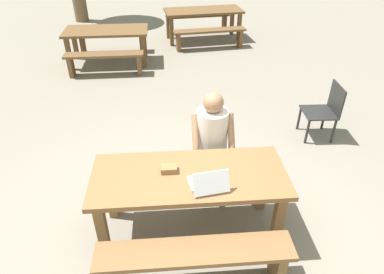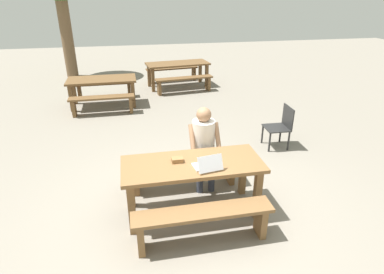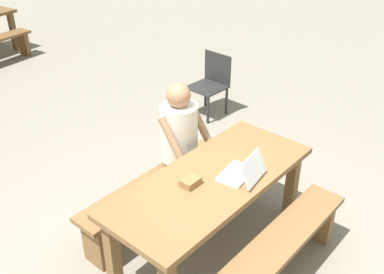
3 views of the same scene
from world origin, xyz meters
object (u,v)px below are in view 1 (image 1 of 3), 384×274
at_px(small_pouch, 169,169).
at_px(person_seated, 212,138).
at_px(picnic_table_mid, 203,14).
at_px(picnic_table_front, 189,184).
at_px(plastic_chair, 325,110).
at_px(picnic_table_rear, 107,35).
at_px(laptop, 208,182).

height_order(small_pouch, person_seated, person_seated).
bearing_deg(picnic_table_mid, small_pouch, -105.88).
relative_size(picnic_table_front, plastic_chair, 2.25).
distance_m(person_seated, picnic_table_rear, 4.60).
height_order(laptop, small_pouch, laptop).
xyz_separation_m(small_pouch, picnic_table_rear, (-1.22, 4.80, -0.18)).
xyz_separation_m(person_seated, picnic_table_rear, (-1.70, 4.27, -0.15)).
relative_size(laptop, picnic_table_mid, 0.18).
distance_m(small_pouch, plastic_chair, 2.79).
bearing_deg(laptop, picnic_table_rear, -81.76).
bearing_deg(picnic_table_mid, laptop, -102.54).
xyz_separation_m(picnic_table_front, laptop, (0.16, -0.18, 0.17)).
bearing_deg(picnic_table_rear, picnic_table_mid, 32.39).
bearing_deg(picnic_table_mid, picnic_table_front, -104.12).
distance_m(picnic_table_front, laptop, 0.29).
bearing_deg(laptop, small_pouch, -43.75).
bearing_deg(person_seated, plastic_chair, 31.34).
bearing_deg(laptop, picnic_table_mid, -104.69).
relative_size(laptop, small_pouch, 2.42).
xyz_separation_m(picnic_table_front, small_pouch, (-0.19, 0.06, 0.15)).
height_order(small_pouch, plastic_chair, small_pouch).
bearing_deg(plastic_chair, laptop, -43.88).
relative_size(laptop, picnic_table_rear, 0.21).
distance_m(picnic_table_front, picnic_table_mid, 6.34).
bearing_deg(picnic_table_rear, person_seated, -68.89).
relative_size(person_seated, plastic_chair, 1.58).
distance_m(picnic_table_front, small_pouch, 0.25).
bearing_deg(plastic_chair, person_seated, -56.61).
distance_m(laptop, person_seated, 0.78).
xyz_separation_m(person_seated, picnic_table_mid, (0.51, 5.70, -0.13)).
xyz_separation_m(picnic_table_front, picnic_table_rear, (-1.40, 4.86, -0.03)).
relative_size(picnic_table_front, picnic_table_mid, 0.92).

